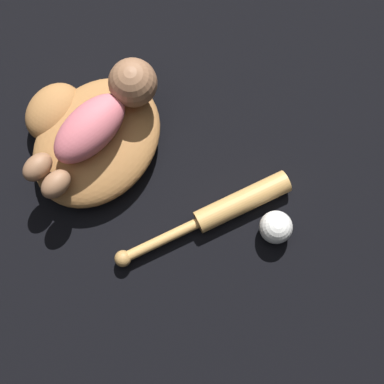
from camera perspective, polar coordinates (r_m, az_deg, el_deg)
ground_plane at (r=1.33m, az=-11.26°, el=4.44°), size 6.00×6.00×0.00m
baseball_glove at (r=1.29m, az=-10.86°, el=5.82°), size 0.36×0.35×0.09m
baby_figure at (r=1.20m, az=-9.65°, el=7.96°), size 0.37×0.12×0.11m
baseball_bat at (r=1.24m, az=3.40°, el=-1.99°), size 0.41×0.21×0.05m
baseball at (r=1.23m, az=8.93°, el=-3.73°), size 0.08×0.08×0.08m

